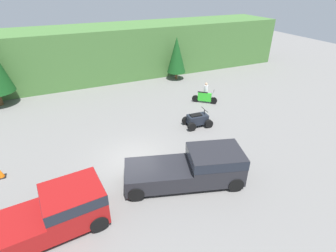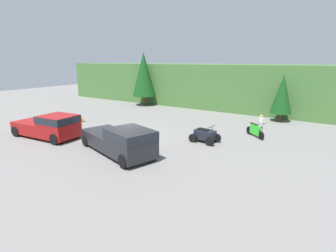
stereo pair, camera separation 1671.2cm
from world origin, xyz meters
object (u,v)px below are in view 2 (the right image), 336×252
at_px(dirt_bike, 255,131).
at_px(pickup_truck_second, 121,140).
at_px(quad_atv, 205,135).
at_px(traffic_cone, 82,119).
at_px(rider_person, 261,125).
at_px(pickup_truck_red, 50,126).

bearing_deg(dirt_bike, pickup_truck_second, -83.28).
xyz_separation_m(quad_atv, traffic_cone, (-12.33, -0.60, -0.23)).
xyz_separation_m(dirt_bike, quad_atv, (-2.57, -3.26, -0.00)).
xyz_separation_m(pickup_truck_second, traffic_cone, (-9.24, 4.51, -0.69)).
height_order(quad_atv, rider_person, rider_person).
relative_size(dirt_bike, rider_person, 1.02).
relative_size(pickup_truck_red, pickup_truck_second, 0.87).
height_order(dirt_bike, quad_atv, quad_atv).
bearing_deg(dirt_bike, quad_atv, -87.51).
height_order(pickup_truck_second, quad_atv, pickup_truck_second).
distance_m(dirt_bike, rider_person, 0.61).
relative_size(pickup_truck_red, traffic_cone, 9.91).
relative_size(quad_atv, traffic_cone, 3.63).
bearing_deg(pickup_truck_second, quad_atv, 75.44).
height_order(quad_atv, traffic_cone, quad_atv).
height_order(dirt_bike, traffic_cone, dirt_bike).
bearing_deg(pickup_truck_red, traffic_cone, 111.80).
distance_m(pickup_truck_red, rider_person, 15.59).
bearing_deg(dirt_bike, traffic_cone, -124.70).
bearing_deg(quad_atv, rider_person, 55.43).
distance_m(rider_person, traffic_cone, 15.78).
distance_m(pickup_truck_red, dirt_bike, 15.17).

